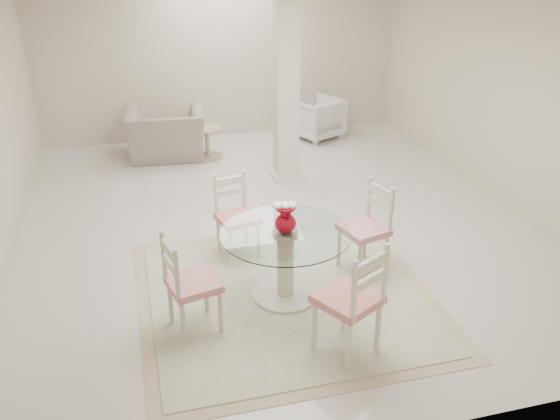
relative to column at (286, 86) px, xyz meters
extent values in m
plane|color=beige|center=(-0.50, -1.30, -1.35)|extent=(7.00, 7.00, 0.00)
cube|color=beige|center=(-0.50, 2.20, 0.00)|extent=(6.00, 0.02, 2.70)
cube|color=beige|center=(-0.50, -4.80, 0.00)|extent=(6.00, 0.02, 2.70)
cube|color=beige|center=(2.50, -1.30, 0.00)|extent=(0.02, 7.00, 2.70)
cube|color=beige|center=(0.00, 0.00, 0.00)|extent=(0.30, 0.30, 2.70)
cube|color=tan|center=(-0.80, -2.90, -1.35)|extent=(2.81, 2.81, 0.01)
cube|color=beige|center=(-0.80, -2.90, -1.34)|extent=(2.57, 2.57, 0.01)
cylinder|color=beige|center=(-0.80, -2.90, -1.33)|extent=(0.64, 0.64, 0.05)
cylinder|color=beige|center=(-0.80, -2.90, -0.98)|extent=(0.16, 0.16, 0.66)
cylinder|color=beige|center=(-0.80, -2.90, -0.66)|extent=(0.27, 0.27, 0.03)
cylinder|color=white|center=(-0.80, -2.90, -0.65)|extent=(1.23, 1.23, 0.01)
ellipsoid|color=#9F0416|center=(-0.80, -2.90, -0.54)|extent=(0.20, 0.20, 0.19)
cylinder|color=#9F0416|center=(-0.80, -2.90, -0.43)|extent=(0.11, 0.11, 0.06)
cylinder|color=#9F0416|center=(-0.80, -2.90, -0.39)|extent=(0.17, 0.17, 0.02)
ellipsoid|color=white|center=(-0.80, -2.90, -0.36)|extent=(0.12, 0.12, 0.05)
ellipsoid|color=white|center=(-0.74, -2.88, -0.38)|extent=(0.12, 0.12, 0.05)
ellipsoid|color=white|center=(-0.86, -2.87, -0.37)|extent=(0.12, 0.12, 0.05)
cylinder|color=beige|center=(-0.11, -2.50, -1.13)|extent=(0.04, 0.04, 0.44)
cylinder|color=beige|center=(-0.01, -2.84, -1.13)|extent=(0.04, 0.04, 0.44)
cylinder|color=beige|center=(0.22, -2.41, -1.13)|extent=(0.04, 0.04, 0.44)
cylinder|color=beige|center=(0.32, -2.74, -1.13)|extent=(0.04, 0.04, 0.44)
cube|color=red|center=(0.11, -2.62, -0.87)|extent=(0.52, 0.52, 0.07)
cube|color=beige|center=(0.29, -2.57, -0.55)|extent=(0.15, 0.38, 0.52)
cylinder|color=#F1E8C6|center=(-1.21, -2.19, -1.14)|extent=(0.04, 0.04, 0.42)
cylinder|color=#F1E8C6|center=(-0.89, -2.12, -1.14)|extent=(0.04, 0.04, 0.42)
cylinder|color=#F1E8C6|center=(-1.28, -1.87, -1.14)|extent=(0.04, 0.04, 0.42)
cylinder|color=#F1E8C6|center=(-0.96, -1.80, -1.14)|extent=(0.04, 0.04, 0.42)
cube|color=red|center=(-1.08, -2.00, -0.90)|extent=(0.48, 0.48, 0.06)
cube|color=#F1E8C6|center=(-1.12, -1.82, -0.59)|extent=(0.37, 0.12, 0.49)
cylinder|color=beige|center=(-1.50, -3.32, -1.13)|extent=(0.04, 0.04, 0.44)
cylinder|color=beige|center=(-1.58, -2.98, -1.13)|extent=(0.04, 0.04, 0.44)
cylinder|color=beige|center=(-1.84, -3.39, -1.13)|extent=(0.04, 0.04, 0.44)
cylinder|color=beige|center=(-1.91, -3.06, -1.13)|extent=(0.04, 0.04, 0.44)
cube|color=#B4131D|center=(-1.71, -3.19, -0.88)|extent=(0.50, 0.50, 0.07)
cube|color=beige|center=(-1.89, -3.23, -0.56)|extent=(0.13, 0.38, 0.51)
cylinder|color=beige|center=(-0.44, -3.56, -1.11)|extent=(0.05, 0.05, 0.48)
cylinder|color=beige|center=(-0.77, -3.74, -1.11)|extent=(0.05, 0.05, 0.48)
cylinder|color=beige|center=(-0.26, -3.89, -1.11)|extent=(0.05, 0.05, 0.48)
cylinder|color=beige|center=(-0.59, -4.07, -1.11)|extent=(0.05, 0.05, 0.48)
cube|color=red|center=(-0.52, -3.81, -0.83)|extent=(0.63, 0.63, 0.07)
cube|color=beige|center=(-0.42, -4.00, -0.48)|extent=(0.39, 0.24, 0.57)
imported|color=gray|center=(-1.56, 1.34, -0.97)|extent=(1.26, 1.13, 0.76)
imported|color=white|center=(0.99, 1.66, -1.01)|extent=(0.97, 0.98, 0.68)
cylinder|color=tan|center=(-0.95, 1.14, -1.33)|extent=(0.45, 0.45, 0.04)
cylinder|color=tan|center=(-0.95, 1.14, -1.10)|extent=(0.07, 0.07, 0.43)
cylinder|color=tan|center=(-0.95, 1.14, -0.87)|extent=(0.47, 0.47, 0.03)
camera|label=1|loc=(-2.09, -7.60, 1.93)|focal=38.00mm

